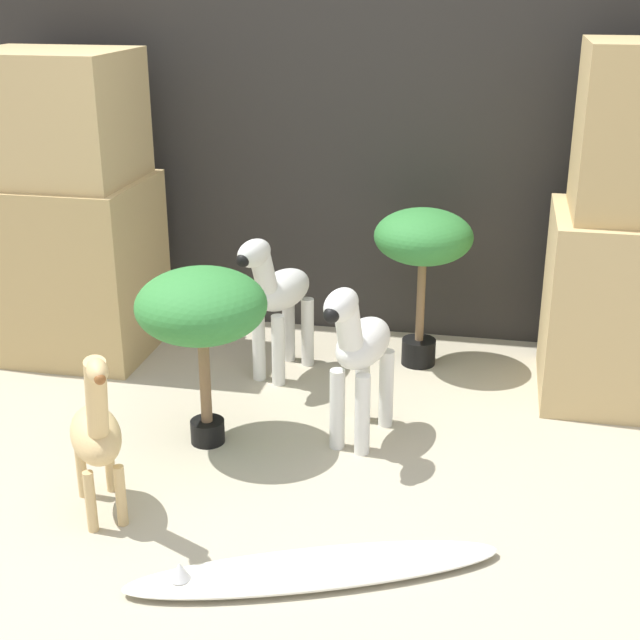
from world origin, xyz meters
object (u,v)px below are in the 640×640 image
Objects in this scene: potted_palm_front at (201,309)px; giraffe_figurine at (96,433)px; zebra_left at (277,295)px; surfboard at (313,569)px; zebra_right at (359,350)px; potted_palm_back at (423,244)px.

giraffe_figurine is at bearing -108.81° from potted_palm_front.
surfboard is at bearing -71.95° from zebra_left.
zebra_right is 1.04× the size of giraffe_figurine.
zebra_right reaches higher than surfboard.
potted_palm_front is (-0.11, -0.60, 0.15)m from zebra_left.
zebra_right reaches higher than giraffe_figurine.
potted_palm_back is at bearing 22.66° from zebra_left.
zebra_left is at bearing 75.68° from giraffe_figurine.
potted_palm_front is at bearing -167.62° from zebra_right.
zebra_left is at bearing -157.34° from potted_palm_back.
giraffe_figurine is 1.59m from potted_palm_back.
giraffe_figurine is at bearing 166.40° from surfboard.
potted_palm_back reaches higher than zebra_left.
surfboard is at bearing -13.60° from giraffe_figurine.
zebra_right is at bearing 90.25° from surfboard.
zebra_left is 0.97× the size of potted_palm_front.
potted_palm_back is (0.56, 0.23, 0.18)m from zebra_left.
surfboard is (0.00, -0.78, -0.33)m from zebra_right.
potted_palm_back is at bearing 84.58° from surfboard.
giraffe_figurine is (-0.28, -1.10, -0.07)m from zebra_left.
zebra_left is 0.92× the size of potted_palm_back.
potted_palm_back is 1.59m from surfboard.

